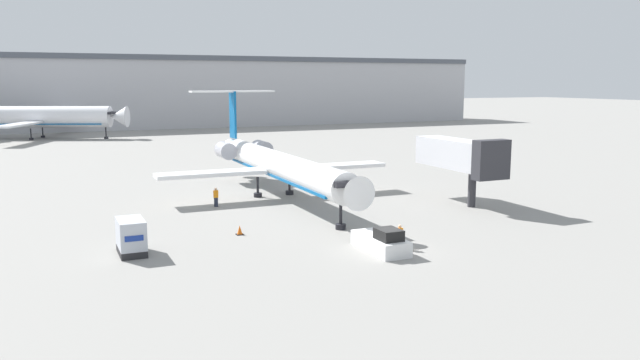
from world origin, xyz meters
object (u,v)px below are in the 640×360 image
Objects in this scene: worker_by_wing at (216,197)px; luggage_cart at (131,237)px; airplane_parked_far_left at (41,117)px; traffic_cone_left at (240,230)px; pushback_tug at (381,242)px; worker_near_tug at (400,236)px; airplane_main at (276,163)px; jet_bridge at (461,155)px.

luggage_cart is at bearing -124.82° from worker_by_wing.
airplane_parked_far_left is at bearing 99.98° from worker_by_wing.
traffic_cone_left is 0.02× the size of airplane_parked_far_left.
pushback_tug is 2.95× the size of worker_near_tug.
airplane_main is 21.77m from luggage_cart.
worker_by_wing is at bearing -160.54° from airplane_main.
airplane_main is 1.04× the size of airplane_parked_far_left.
worker_by_wing is 10.82m from traffic_cone_left.
pushback_tug is 1.63× the size of luggage_cart.
worker_by_wing is (8.95, 12.87, -0.26)m from luggage_cart.
airplane_parked_far_left is at bearing 93.03° from luggage_cart.
worker_by_wing is 0.17× the size of jet_bridge.
worker_by_wing is (-7.60, 18.79, 0.05)m from worker_near_tug.
jet_bridge is at bearing 40.45° from worker_near_tug.
luggage_cart is 15.68m from worker_by_wing.
airplane_main is at bearing 59.87° from traffic_cone_left.
airplane_parked_far_left reaches higher than luggage_cart.
airplane_main reaches higher than traffic_cone_left.
jet_bridge is (14.27, -9.85, 1.15)m from airplane_main.
jet_bridge reaches higher than pushback_tug.
airplane_parked_far_left is at bearing 101.59° from pushback_tug.
airplane_parked_far_left reaches higher than pushback_tug.
traffic_cone_left is at bearing -81.87° from airplane_parked_far_left.
jet_bridge is at bearing -34.61° from airplane_main.
jet_bridge reaches higher than worker_by_wing.
airplane_parked_far_left reaches higher than worker_near_tug.
worker_near_tug is 99.51m from airplane_parked_far_left.
pushback_tug is at bearing -48.31° from traffic_cone_left.
jet_bridge is at bearing 37.70° from pushback_tug.
traffic_cone_left is (-1.06, -10.75, -0.57)m from worker_by_wing.
jet_bridge is (13.19, 11.25, 3.59)m from worker_near_tug.
worker_near_tug is 2.38× the size of traffic_cone_left.
traffic_cone_left is 0.07× the size of jet_bridge.
airplane_parked_far_left is (-4.83, 91.21, 3.10)m from luggage_cart.
luggage_cart is at bearing -169.85° from jet_bridge.
pushback_tug is 1.46m from worker_near_tug.
pushback_tug is 19.84m from worker_by_wing.
worker_by_wing is 22.40m from jet_bridge.
airplane_main reaches higher than worker_near_tug.
pushback_tug is at bearing -177.53° from worker_near_tug.
worker_near_tug is at bearing -19.70° from luggage_cart.
pushback_tug is at bearing -142.30° from jet_bridge.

